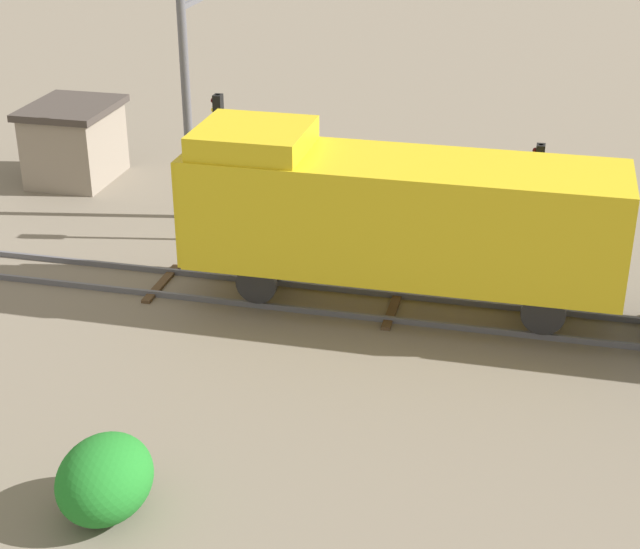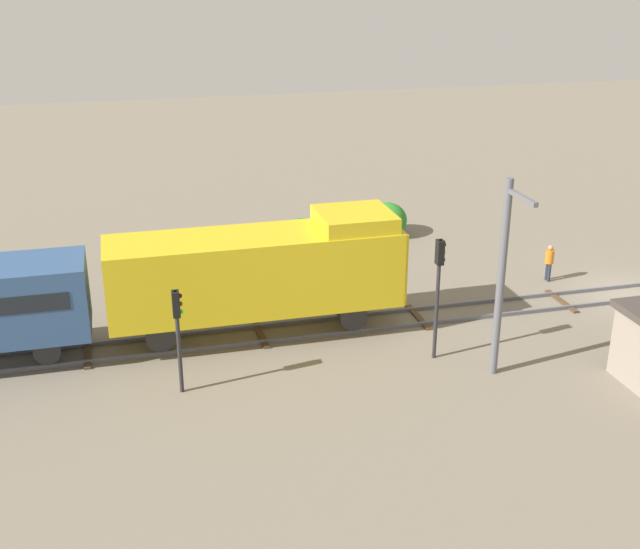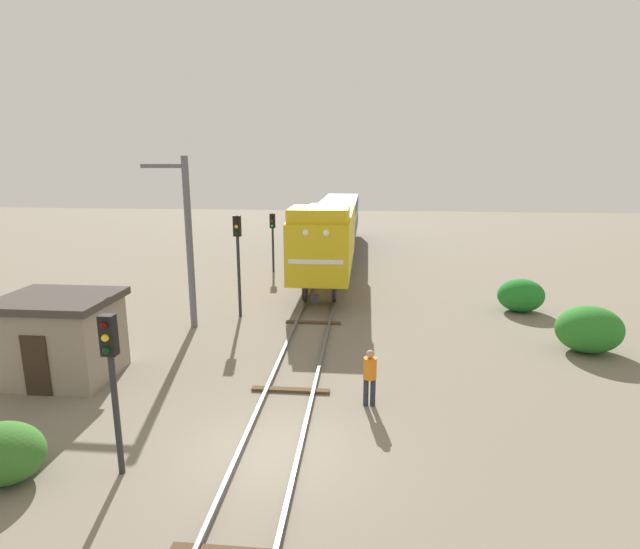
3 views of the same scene
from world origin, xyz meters
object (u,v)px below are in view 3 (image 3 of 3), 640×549
at_px(passenger_car_leading, 339,216).
at_px(catenary_mast, 188,239).
at_px(relay_hut, 61,337).
at_px(traffic_signal_near, 111,365).
at_px(traffic_signal_far, 273,231).
at_px(traffic_signal_mid, 238,248).
at_px(locomotive, 326,238).
at_px(worker_near_track, 370,373).

distance_m(passenger_car_leading, catenary_mast, 21.34).
bearing_deg(relay_hut, catenary_mast, 65.31).
relative_size(traffic_signal_near, traffic_signal_far, 1.02).
bearing_deg(traffic_signal_near, traffic_signal_mid, 90.99).
distance_m(traffic_signal_far, catenary_mast, 10.98).
bearing_deg(catenary_mast, traffic_signal_mid, 43.49).
distance_m(locomotive, catenary_mast, 8.99).
xyz_separation_m(traffic_signal_far, relay_hut, (-3.90, -16.10, -1.19)).
bearing_deg(relay_hut, worker_near_track, -5.84).
distance_m(traffic_signal_mid, traffic_signal_far, 9.25).
bearing_deg(catenary_mast, locomotive, 55.43).
bearing_deg(locomotive, worker_near_track, -80.03).
distance_m(locomotive, passenger_car_leading, 13.34).
bearing_deg(traffic_signal_mid, traffic_signal_far, 91.24).
relative_size(passenger_car_leading, worker_near_track, 8.24).
height_order(worker_near_track, catenary_mast, catenary_mast).
bearing_deg(worker_near_track, traffic_signal_mid, 164.61).
bearing_deg(passenger_car_leading, catenary_mast, -103.77).
distance_m(traffic_signal_near, relay_hut, 6.52).
height_order(passenger_car_leading, worker_near_track, passenger_car_leading).
bearing_deg(locomotive, traffic_signal_far, 136.17).
relative_size(traffic_signal_near, traffic_signal_mid, 0.82).
relative_size(traffic_signal_near, worker_near_track, 2.21).
xyz_separation_m(traffic_signal_near, catenary_mast, (-1.87, 10.04, 1.16)).
xyz_separation_m(traffic_signal_near, worker_near_track, (5.60, 3.73, -1.63)).
bearing_deg(relay_hut, traffic_signal_far, 76.38).
bearing_deg(locomotive, relay_hut, -120.68).
xyz_separation_m(locomotive, traffic_signal_near, (-3.20, -17.39, -0.15)).
height_order(traffic_signal_near, traffic_signal_mid, traffic_signal_mid).
bearing_deg(traffic_signal_mid, relay_hut, -120.82).
bearing_deg(catenary_mast, relay_hut, -114.69).
height_order(locomotive, traffic_signal_mid, locomotive).
height_order(traffic_signal_far, relay_hut, traffic_signal_far).
bearing_deg(traffic_signal_near, worker_near_track, 33.70).
xyz_separation_m(passenger_car_leading, relay_hut, (-7.50, -25.98, -1.13)).
distance_m(passenger_car_leading, traffic_signal_near, 30.89).
relative_size(traffic_signal_far, worker_near_track, 2.17).
relative_size(passenger_car_leading, traffic_signal_mid, 3.06).
bearing_deg(traffic_signal_far, relay_hut, -103.62).
height_order(traffic_signal_mid, worker_near_track, traffic_signal_mid).
xyz_separation_m(traffic_signal_near, traffic_signal_far, (-0.40, 20.85, -0.04)).
xyz_separation_m(passenger_car_leading, worker_near_track, (2.40, -26.99, -1.53)).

